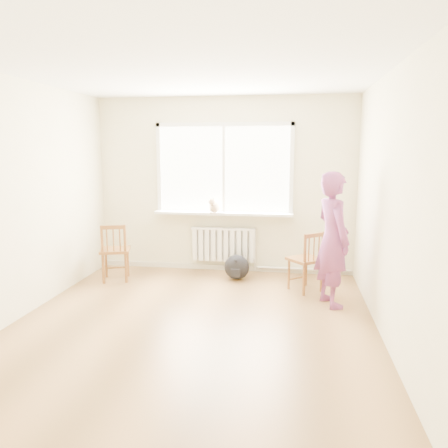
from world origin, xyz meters
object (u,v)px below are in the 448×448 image
at_px(chair_left, 115,252).
at_px(backpack, 237,267).
at_px(cat, 214,206).
at_px(chair_right, 308,262).
at_px(person, 333,240).

height_order(chair_left, backpack, chair_left).
height_order(cat, backpack, cat).
bearing_deg(backpack, cat, 142.97).
distance_m(chair_right, person, 0.68).
bearing_deg(backpack, person, -34.01).
bearing_deg(cat, chair_right, -15.28).
distance_m(person, cat, 2.05).
xyz_separation_m(person, cat, (-1.67, 1.16, 0.22)).
relative_size(chair_left, chair_right, 1.03).
bearing_deg(cat, person, -23.76).
bearing_deg(cat, backpack, -26.05).
xyz_separation_m(chair_right, cat, (-1.41, 0.69, 0.63)).
bearing_deg(chair_left, person, 153.47).
relative_size(person, backpack, 4.47).
bearing_deg(chair_right, backpack, -61.36).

